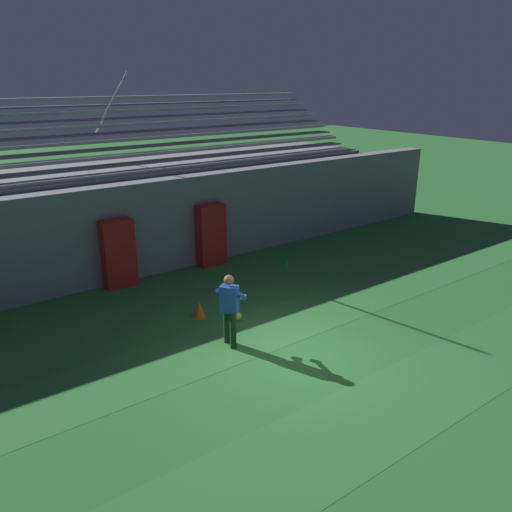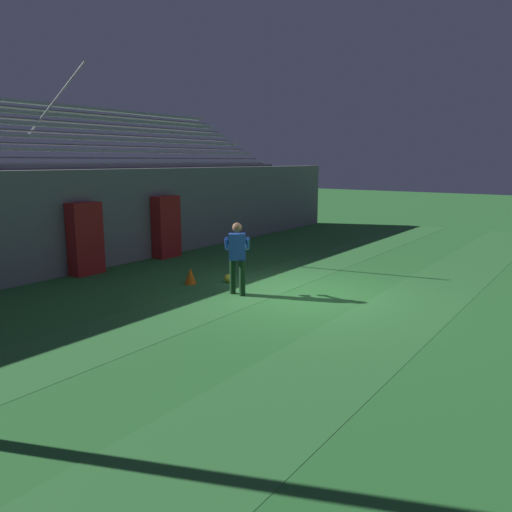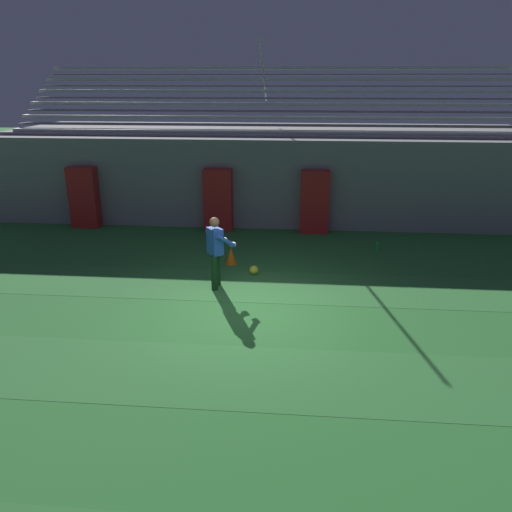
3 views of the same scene
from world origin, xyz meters
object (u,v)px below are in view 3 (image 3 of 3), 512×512
object	(u,v)px
padding_pillar_gate_right	(315,202)
water_bottle	(377,246)
padding_pillar_gate_left	(218,200)
goalkeeper	(216,248)
padding_pillar_far_left	(84,197)
traffic_cone	(231,256)
soccer_ball	(254,270)

from	to	relation	value
padding_pillar_gate_right	water_bottle	bearing A→B (deg)	-42.86
padding_pillar_gate_left	goalkeeper	world-z (taller)	padding_pillar_gate_left
padding_pillar_far_left	goalkeeper	bearing A→B (deg)	-42.54
padding_pillar_gate_right	water_bottle	distance (m)	2.53
padding_pillar_gate_right	traffic_cone	size ratio (longest dim) A/B	4.63
padding_pillar_gate_right	water_bottle	size ratio (longest dim) A/B	8.10
soccer_ball	traffic_cone	xyz separation A→B (m)	(-0.66, 0.69, 0.10)
padding_pillar_gate_left	soccer_ball	size ratio (longest dim) A/B	8.84
padding_pillar_gate_left	traffic_cone	world-z (taller)	padding_pillar_gate_left
water_bottle	traffic_cone	bearing A→B (deg)	-160.19
padding_pillar_gate_left	padding_pillar_gate_right	xyz separation A→B (m)	(3.01, 0.00, 0.00)
water_bottle	goalkeeper	bearing A→B (deg)	-143.62
goalkeeper	water_bottle	xyz separation A→B (m)	(4.07, 3.00, -0.83)
goalkeeper	padding_pillar_gate_left	bearing A→B (deg)	98.50
traffic_cone	goalkeeper	bearing A→B (deg)	-94.38
padding_pillar_gate_right	soccer_ball	world-z (taller)	padding_pillar_gate_right
padding_pillar_gate_right	padding_pillar_gate_left	bearing A→B (deg)	180.00
goalkeeper	soccer_ball	distance (m)	1.45
padding_pillar_gate_left	padding_pillar_gate_right	bearing A→B (deg)	0.00
padding_pillar_gate_left	padding_pillar_gate_right	distance (m)	3.01
soccer_ball	water_bottle	distance (m)	3.91
water_bottle	padding_pillar_far_left	bearing A→B (deg)	169.89
padding_pillar_gate_right	goalkeeper	world-z (taller)	padding_pillar_gate_right
padding_pillar_far_left	water_bottle	bearing A→B (deg)	-10.11
padding_pillar_gate_left	soccer_ball	distance (m)	4.11
soccer_ball	traffic_cone	size ratio (longest dim) A/B	0.52
goalkeeper	traffic_cone	bearing A→B (deg)	85.62
padding_pillar_gate_left	water_bottle	world-z (taller)	padding_pillar_gate_left
padding_pillar_far_left	goalkeeper	distance (m)	6.83
traffic_cone	water_bottle	xyz separation A→B (m)	(3.95, 1.42, -0.09)
padding_pillar_far_left	soccer_ball	bearing A→B (deg)	-32.73
padding_pillar_gate_right	goalkeeper	bearing A→B (deg)	-116.66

